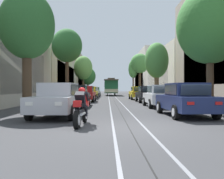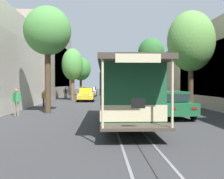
{
  "view_description": "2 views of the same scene",
  "coord_description": "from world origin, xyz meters",
  "views": [
    {
      "loc": [
        -0.73,
        -7.86,
        1.32
      ],
      "look_at": [
        -0.08,
        24.82,
        1.2
      ],
      "focal_mm": 37.47,
      "sensor_mm": 36.0,
      "label": 1
    },
    {
      "loc": [
        1.18,
        49.92,
        2.0
      ],
      "look_at": [
        -0.69,
        5.78,
        1.08
      ],
      "focal_mm": 39.83,
      "sensor_mm": 36.0,
      "label": 2
    }
  ],
  "objects": [
    {
      "name": "ground_plane",
      "position": [
        0.0,
        26.36,
        0.0
      ],
      "size": [
        164.77,
        164.77,
        0.0
      ],
      "primitive_type": "plane",
      "color": "#38383A"
    },
    {
      "name": "trolley_track_rails",
      "position": [
        0.0,
        30.95,
        0.0
      ],
      "size": [
        1.14,
        73.91,
        0.01
      ],
      "color": "gray",
      "rests_on": "ground"
    },
    {
      "name": "parked_car_silver_near_left",
      "position": [
        -3.02,
        3.14,
        0.8
      ],
      "size": [
        2.13,
        4.42,
        1.58
      ],
      "color": "#B7B7BC",
      "rests_on": "ground"
    },
    {
      "name": "parked_car_black_second_left",
      "position": [
        -3.07,
        9.5,
        0.8
      ],
      "size": [
        2.03,
        4.37,
        1.58
      ],
      "color": "black",
      "rests_on": "ground"
    },
    {
      "name": "parked_car_red_mid_left",
      "position": [
        -2.94,
        15.78,
        0.8
      ],
      "size": [
        2.05,
        4.38,
        1.58
      ],
      "color": "red",
      "rests_on": "ground"
    },
    {
      "name": "parked_car_yellow_fourth_left",
      "position": [
        -2.96,
        22.27,
        0.8
      ],
      "size": [
        2.07,
        4.39,
        1.58
      ],
      "color": "gold",
      "rests_on": "ground"
    },
    {
      "name": "parked_car_silver_fifth_left",
      "position": [
        -2.93,
        28.33,
        0.8
      ],
      "size": [
        2.1,
        4.4,
        1.58
      ],
      "color": "#B7B7BC",
      "rests_on": "ground"
    },
    {
      "name": "parked_car_green_sixth_left",
      "position": [
        -2.98,
        35.15,
        0.8
      ],
      "size": [
        2.14,
        4.42,
        1.58
      ],
      "color": "#1E6038",
      "rests_on": "ground"
    },
    {
      "name": "parked_car_navy_near_right",
      "position": [
        3.0,
        3.25,
        0.8
      ],
      "size": [
        2.09,
        4.4,
        1.58
      ],
      "color": "#19234C",
      "rests_on": "ground"
    },
    {
      "name": "parked_car_white_second_right",
      "position": [
        3.0,
        8.73,
        0.8
      ],
      "size": [
        2.04,
        4.38,
        1.58
      ],
      "color": "silver",
      "rests_on": "ground"
    },
    {
      "name": "parked_car_black_mid_right",
      "position": [
        3.12,
        14.62,
        0.8
      ],
      "size": [
        2.01,
        4.36,
        1.58
      ],
      "color": "black",
      "rests_on": "ground"
    },
    {
      "name": "parked_car_yellow_fourth_right",
      "position": [
        2.99,
        20.48,
        0.8
      ],
      "size": [
        2.01,
        4.37,
        1.58
      ],
      "color": "gold",
      "rests_on": "ground"
    },
    {
      "name": "street_tree_kerb_left_near",
      "position": [
        -5.03,
        4.73,
        4.65
      ],
      "size": [
        2.95,
        2.54,
        6.58
      ],
      "color": "#4C3826",
      "rests_on": "ground"
    },
    {
      "name": "street_tree_kerb_left_second",
      "position": [
        -5.21,
        18.16,
        6.04
      ],
      "size": [
        3.35,
        3.29,
        7.95
      ],
      "color": "#4C3826",
      "rests_on": "ground"
    },
    {
      "name": "street_tree_kerb_left_mid",
      "position": [
        -4.96,
        33.07,
        4.93
      ],
      "size": [
        3.25,
        2.89,
        7.03
      ],
      "color": "#4C3826",
      "rests_on": "ground"
    },
    {
      "name": "street_tree_kerb_right_near",
      "position": [
        4.92,
        4.87,
        4.76
      ],
      "size": [
        3.6,
        3.83,
        6.89
      ],
      "color": "#4C3826",
      "rests_on": "ground"
    },
    {
      "name": "street_tree_kerb_right_second",
      "position": [
        4.84,
        18.41,
        4.43
      ],
      "size": [
        2.65,
        2.73,
        6.51
      ],
      "color": "brown",
      "rests_on": "ground"
    },
    {
      "name": "street_tree_kerb_right_mid",
      "position": [
        4.91,
        32.51,
        5.63
      ],
      "size": [
        3.25,
        2.82,
        7.39
      ],
      "color": "#4C3826",
      "rests_on": "ground"
    },
    {
      "name": "cable_car_trolley",
      "position": [
        0.0,
        37.34,
        1.66
      ],
      "size": [
        2.62,
        9.14,
        3.28
      ],
      "color": "#1E5B38",
      "rests_on": "ground"
    },
    {
      "name": "motorcycle_with_rider",
      "position": [
        -1.66,
        0.47,
        0.65
      ],
      "size": [
        0.59,
        1.99,
        1.37
      ],
      "color": "black",
      "rests_on": "ground"
    },
    {
      "name": "pedestrian_on_left_pavement",
      "position": [
        6.17,
        15.23,
        0.89
      ],
      "size": [
        0.55,
        0.41,
        1.58
      ],
      "color": "#282D38",
      "rests_on": "ground"
    },
    {
      "name": "pedestrian_on_right_pavement",
      "position": [
        6.13,
        28.09,
        0.87
      ],
      "size": [
        0.55,
        0.38,
        1.55
      ],
      "color": "black",
      "rests_on": "ground"
    },
    {
      "name": "pedestrian_crossing_far",
      "position": [
        6.51,
        34.16,
        0.97
      ],
      "size": [
        0.55,
        0.41,
        1.72
      ],
      "color": "slate",
      "rests_on": "ground"
    },
    {
      "name": "fire_hydrant",
      "position": [
        -4.57,
        7.15,
        0.42
      ],
      "size": [
        0.4,
        0.22,
        0.84
      ],
      "color": "gold",
      "rests_on": "ground"
    }
  ]
}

